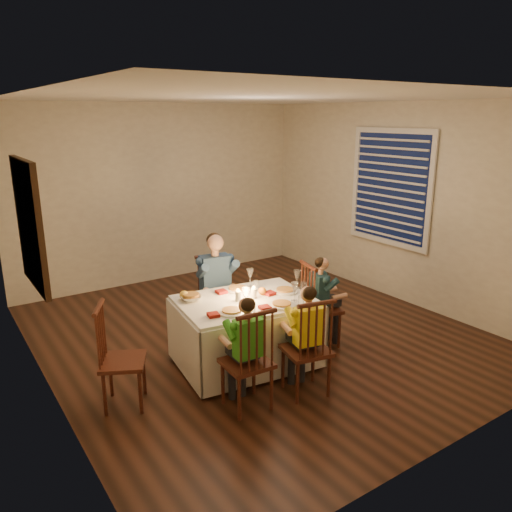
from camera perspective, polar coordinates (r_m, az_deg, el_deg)
ground at (r=5.82m, az=0.09°, el=-8.84°), size 5.00×5.00×0.00m
wall_left at (r=4.58m, az=-23.89°, el=0.14°), size 0.02×5.00×2.60m
wall_right at (r=6.91m, az=15.79°, el=5.82°), size 0.02×5.00×2.60m
wall_back at (r=7.58m, az=-10.69°, el=6.98°), size 4.50×0.02×2.60m
ceiling at (r=5.29m, az=0.10°, el=17.67°), size 5.00×5.00×0.00m
dining_table at (r=4.97m, az=-1.21°, el=-7.14°), size 1.43×1.12×0.66m
chair_adult at (r=5.77m, az=-4.43°, el=-9.13°), size 0.44×0.42×0.94m
chair_near_left at (r=4.51m, az=-1.04°, el=-16.78°), size 0.40×0.39×0.94m
chair_near_right at (r=4.73m, az=5.61°, el=-15.16°), size 0.45×0.44×0.94m
chair_end at (r=5.63m, az=7.28°, el=-9.90°), size 0.45×0.46×0.94m
chair_extra at (r=4.68m, az=-14.57°, el=-16.06°), size 0.50×0.51×0.93m
adult at (r=5.77m, az=-4.43°, el=-9.13°), size 0.49×0.46×1.20m
child_green at (r=4.51m, az=-1.04°, el=-16.78°), size 0.33×0.31×1.01m
child_yellow at (r=4.73m, az=5.61°, el=-15.16°), size 0.38×0.36×1.02m
child_teal at (r=5.63m, az=7.28°, el=-9.90°), size 0.35×0.37×0.99m
setting_adult at (r=5.15m, az=-2.13°, el=-3.84°), size 0.29×0.29×0.02m
setting_green at (r=4.59m, az=-2.80°, el=-6.40°), size 0.29×0.29×0.02m
setting_yellow at (r=4.75m, az=2.95°, el=-5.61°), size 0.29×0.29×0.02m
setting_teal at (r=5.11m, az=3.35°, el=-4.01°), size 0.29×0.29×0.02m
candle_left at (r=4.85m, az=-2.07°, el=-4.61°), size 0.06×0.06×0.10m
candle_right at (r=4.92m, az=-0.26°, el=-4.30°), size 0.06×0.06×0.10m
squash at (r=4.94m, az=-8.22°, el=-4.46°), size 0.09×0.09×0.09m
orange_fruit at (r=5.01m, az=0.72°, el=-4.04°), size 0.08×0.08×0.08m
serving_bowl at (r=4.92m, az=-7.42°, el=-4.77°), size 0.26×0.26×0.05m
wall_mirror at (r=4.83m, az=-24.45°, el=3.28°), size 0.06×0.95×1.15m
window_blinds at (r=6.91m, az=15.05°, el=7.56°), size 0.07×1.34×1.54m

